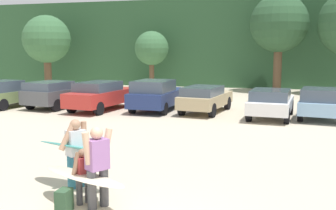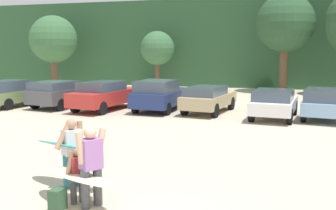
{
  "view_description": "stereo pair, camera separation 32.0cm",
  "coord_description": "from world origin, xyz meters",
  "px_view_note": "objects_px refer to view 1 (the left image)",
  "views": [
    {
      "loc": [
        2.47,
        -5.51,
        3.14
      ],
      "look_at": [
        -0.95,
        7.26,
        1.3
      ],
      "focal_mm": 42.08,
      "sensor_mm": 36.0,
      "label": 1
    },
    {
      "loc": [
        2.78,
        -5.42,
        3.14
      ],
      "look_at": [
        -0.95,
        7.26,
        1.3
      ],
      "focal_mm": 42.08,
      "sensor_mm": 36.0,
      "label": 2
    }
  ],
  "objects_px": {
    "person_child": "(83,173)",
    "parked_car_tan": "(205,98)",
    "parked_car_white": "(271,102)",
    "backpack_dropped": "(64,201)",
    "parked_car_red": "(101,95)",
    "surfboard_teal": "(73,147)",
    "parked_car_dark_gray": "(58,93)",
    "parked_car_olive_green": "(7,93)",
    "parked_car_sky_blue": "(322,102)",
    "surfboard_cream": "(83,176)",
    "person_adult": "(76,149)",
    "parked_car_navy": "(157,95)",
    "person_companion": "(97,162)"
  },
  "relations": [
    {
      "from": "person_adult",
      "to": "person_child",
      "type": "height_order",
      "value": "person_adult"
    },
    {
      "from": "parked_car_navy",
      "to": "parked_car_white",
      "type": "xyz_separation_m",
      "value": [
        5.79,
        -0.87,
        -0.09
      ]
    },
    {
      "from": "parked_car_sky_blue",
      "to": "parked_car_navy",
      "type": "bearing_deg",
      "value": 95.45
    },
    {
      "from": "parked_car_olive_green",
      "to": "parked_car_sky_blue",
      "type": "xyz_separation_m",
      "value": [
        16.43,
        0.55,
        -0.02
      ]
    },
    {
      "from": "person_child",
      "to": "backpack_dropped",
      "type": "distance_m",
      "value": 0.67
    },
    {
      "from": "parked_car_red",
      "to": "parked_car_olive_green",
      "type": "bearing_deg",
      "value": 102.07
    },
    {
      "from": "person_child",
      "to": "surfboard_teal",
      "type": "bearing_deg",
      "value": -18.39
    },
    {
      "from": "parked_car_olive_green",
      "to": "parked_car_navy",
      "type": "relative_size",
      "value": 0.93
    },
    {
      "from": "parked_car_white",
      "to": "backpack_dropped",
      "type": "relative_size",
      "value": 9.35
    },
    {
      "from": "parked_car_navy",
      "to": "parked_car_red",
      "type": "bearing_deg",
      "value": 105.05
    },
    {
      "from": "parked_car_red",
      "to": "surfboard_teal",
      "type": "height_order",
      "value": "parked_car_red"
    },
    {
      "from": "parked_car_white",
      "to": "surfboard_cream",
      "type": "height_order",
      "value": "parked_car_white"
    },
    {
      "from": "person_child",
      "to": "parked_car_tan",
      "type": "bearing_deg",
      "value": -59.41
    },
    {
      "from": "parked_car_dark_gray",
      "to": "parked_car_red",
      "type": "height_order",
      "value": "parked_car_red"
    },
    {
      "from": "person_companion",
      "to": "parked_car_tan",
      "type": "bearing_deg",
      "value": -57.69
    },
    {
      "from": "parked_car_olive_green",
      "to": "parked_car_dark_gray",
      "type": "xyz_separation_m",
      "value": [
        2.79,
        0.65,
        0.01
      ]
    },
    {
      "from": "parked_car_dark_gray",
      "to": "parked_car_olive_green",
      "type": "bearing_deg",
      "value": 112.7
    },
    {
      "from": "person_companion",
      "to": "surfboard_cream",
      "type": "bearing_deg",
      "value": 31.92
    },
    {
      "from": "parked_car_olive_green",
      "to": "parked_car_sky_blue",
      "type": "bearing_deg",
      "value": -78.94
    },
    {
      "from": "surfboard_cream",
      "to": "parked_car_red",
      "type": "bearing_deg",
      "value": -44.15
    },
    {
      "from": "parked_car_sky_blue",
      "to": "backpack_dropped",
      "type": "distance_m",
      "value": 13.97
    },
    {
      "from": "parked_car_red",
      "to": "parked_car_tan",
      "type": "relative_size",
      "value": 1.08
    },
    {
      "from": "parked_car_red",
      "to": "surfboard_teal",
      "type": "distance_m",
      "value": 11.92
    },
    {
      "from": "parked_car_olive_green",
      "to": "surfboard_cream",
      "type": "xyz_separation_m",
      "value": [
        10.59,
        -11.64,
        -0.16
      ]
    },
    {
      "from": "surfboard_cream",
      "to": "parked_car_tan",
      "type": "bearing_deg",
      "value": -68.74
    },
    {
      "from": "parked_car_dark_gray",
      "to": "surfboard_teal",
      "type": "distance_m",
      "value": 13.41
    },
    {
      "from": "parked_car_dark_gray",
      "to": "parked_car_sky_blue",
      "type": "relative_size",
      "value": 1.01
    },
    {
      "from": "parked_car_white",
      "to": "surfboard_cream",
      "type": "relative_size",
      "value": 1.81
    },
    {
      "from": "person_adult",
      "to": "person_companion",
      "type": "height_order",
      "value": "person_companion"
    },
    {
      "from": "person_child",
      "to": "backpack_dropped",
      "type": "bearing_deg",
      "value": 102.18
    },
    {
      "from": "parked_car_white",
      "to": "parked_car_tan",
      "type": "bearing_deg",
      "value": 81.21
    },
    {
      "from": "parked_car_white",
      "to": "backpack_dropped",
      "type": "distance_m",
      "value": 12.72
    },
    {
      "from": "parked_car_red",
      "to": "person_adult",
      "type": "distance_m",
      "value": 11.91
    },
    {
      "from": "parked_car_navy",
      "to": "surfboard_cream",
      "type": "distance_m",
      "value": 12.81
    },
    {
      "from": "parked_car_navy",
      "to": "parked_car_white",
      "type": "bearing_deg",
      "value": -95.61
    },
    {
      "from": "parked_car_white",
      "to": "parked_car_sky_blue",
      "type": "distance_m",
      "value": 2.31
    },
    {
      "from": "person_companion",
      "to": "backpack_dropped",
      "type": "height_order",
      "value": "person_companion"
    },
    {
      "from": "parked_car_navy",
      "to": "person_companion",
      "type": "xyz_separation_m",
      "value": [
        2.53,
        -12.62,
        0.1
      ]
    },
    {
      "from": "parked_car_white",
      "to": "surfboard_cream",
      "type": "bearing_deg",
      "value": 168.69
    },
    {
      "from": "person_companion",
      "to": "surfboard_teal",
      "type": "bearing_deg",
      "value": -9.18
    },
    {
      "from": "parked_car_red",
      "to": "parked_car_white",
      "type": "height_order",
      "value": "parked_car_red"
    },
    {
      "from": "parked_car_navy",
      "to": "parked_car_sky_blue",
      "type": "height_order",
      "value": "parked_car_navy"
    },
    {
      "from": "surfboard_cream",
      "to": "backpack_dropped",
      "type": "xyz_separation_m",
      "value": [
        -0.23,
        -0.38,
        -0.4
      ]
    },
    {
      "from": "parked_car_navy",
      "to": "surfboard_cream",
      "type": "xyz_separation_m",
      "value": [
        2.22,
        -12.62,
        -0.22
      ]
    },
    {
      "from": "person_adult",
      "to": "person_child",
      "type": "relative_size",
      "value": 1.37
    },
    {
      "from": "parked_car_tan",
      "to": "surfboard_cream",
      "type": "relative_size",
      "value": 1.89
    },
    {
      "from": "person_child",
      "to": "surfboard_cream",
      "type": "height_order",
      "value": "person_child"
    },
    {
      "from": "parked_car_red",
      "to": "parked_car_sky_blue",
      "type": "bearing_deg",
      "value": -80.55
    },
    {
      "from": "parked_car_white",
      "to": "surfboard_teal",
      "type": "distance_m",
      "value": 11.66
    },
    {
      "from": "person_child",
      "to": "person_companion",
      "type": "xyz_separation_m",
      "value": [
        0.37,
        -0.11,
        0.28
      ]
    }
  ]
}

